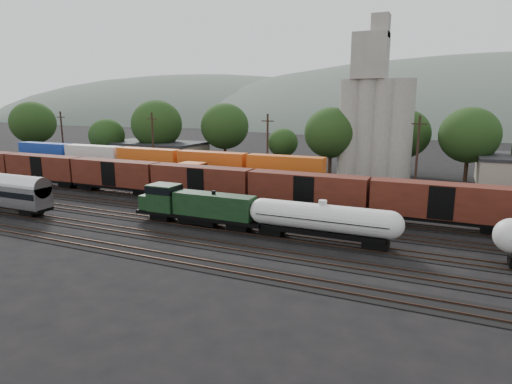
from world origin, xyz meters
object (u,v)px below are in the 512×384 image
at_px(green_locomotive, 193,205).
at_px(tank_car_a, 322,219).
at_px(orange_locomotive, 218,179).
at_px(grain_silo, 374,117).

bearing_deg(green_locomotive, tank_car_a, 0.00).
bearing_deg(orange_locomotive, green_locomotive, -71.07).
distance_m(orange_locomotive, grain_silo, 32.96).
bearing_deg(orange_locomotive, tank_car_a, -36.45).
xyz_separation_m(orange_locomotive, grain_silo, (18.30, 26.00, 8.69)).
distance_m(green_locomotive, orange_locomotive, 15.86).
distance_m(tank_car_a, orange_locomotive, 25.25).
relative_size(orange_locomotive, grain_silo, 0.62).
relative_size(green_locomotive, orange_locomotive, 0.88).
bearing_deg(tank_car_a, orange_locomotive, 143.55).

